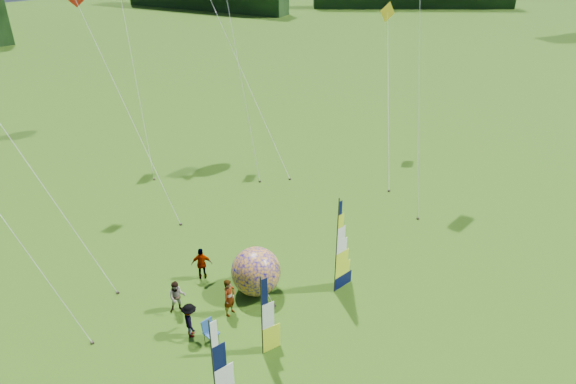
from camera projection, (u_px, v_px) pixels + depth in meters
ground at (365, 334)px, 21.73m from camera, size 220.00×220.00×0.00m
treeline_ring at (372, 257)px, 19.82m from camera, size 210.00×210.00×8.00m
feather_banner_main at (336, 249)px, 23.03m from camera, size 1.32×0.18×4.87m
side_banner_left at (262, 318)px, 19.90m from camera, size 1.04×0.21×3.74m
side_banner_far at (213, 361)px, 18.16m from camera, size 1.03×0.10×3.51m
bol_inflatable at (256, 271)px, 23.68m from camera, size 2.48×2.48×2.30m
spectator_a at (229, 297)px, 22.43m from camera, size 0.78×0.64×1.83m
spectator_b at (177, 297)px, 22.65m from camera, size 0.86×0.65×1.59m
spectator_c at (190, 320)px, 21.29m from camera, size 0.67×1.13×1.64m
spectator_d at (202, 264)px, 24.70m from camera, size 1.05×0.89×1.70m
camp_chair at (211, 332)px, 21.16m from camera, size 0.63×0.63×0.99m
kite_whale at (231, 35)px, 34.12m from camera, size 6.93×15.58×17.19m
kite_rainbow_delta at (0, 110)px, 21.64m from camera, size 11.12×13.83×16.77m
kite_parafoil at (421, 48)px, 28.71m from camera, size 8.28×9.75×18.17m
small_kite_red at (127, 103)px, 28.55m from camera, size 5.62×10.22×12.79m
small_kite_orange at (233, 25)px, 33.44m from camera, size 6.60×11.95×18.60m
small_kite_yellow at (389, 89)px, 34.08m from camera, size 8.25×9.01×10.87m
small_kite_green at (122, 3)px, 33.42m from camera, size 9.20×13.75×21.12m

